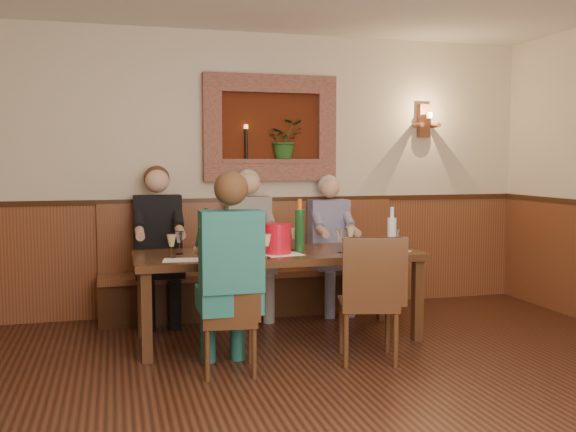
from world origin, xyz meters
name	(u,v)px	position (x,y,z in m)	size (l,w,h in m)	color
ground_plane	(357,423)	(0.00, 0.00, 0.00)	(6.00, 6.00, 0.00)	black
room_shell	(361,95)	(0.00, 0.00, 1.89)	(6.04, 6.04, 2.82)	beige
wainscoting	(358,324)	(0.00, 0.00, 0.59)	(6.02, 6.02, 1.15)	brown
wall_niche	(274,133)	(0.24, 2.94, 1.81)	(1.36, 0.30, 1.06)	#4F1C0B
wall_sconce	(424,121)	(1.90, 2.93, 1.94)	(0.25, 0.20, 0.35)	brown
dining_table	(278,261)	(0.00, 1.85, 0.68)	(2.40, 0.90, 0.75)	#331E0F
bench	(255,281)	(0.00, 2.79, 0.33)	(3.00, 0.45, 1.11)	#381E0F
chair_near_left	(230,339)	(-0.56, 1.07, 0.25)	(0.42, 0.42, 0.86)	#331E0F
chair_near_right	(368,324)	(0.51, 1.08, 0.28)	(0.52, 0.52, 0.97)	#331E0F
person_bench_left	(159,258)	(-0.94, 2.69, 0.61)	(0.44, 0.54, 1.48)	black
person_bench_mid	(251,256)	(-0.06, 2.69, 0.60)	(0.43, 0.52, 1.44)	#585150
person_bench_right	(331,256)	(0.77, 2.69, 0.57)	(0.40, 0.49, 1.38)	navy
person_chair_front	(229,290)	(-0.56, 1.07, 0.60)	(0.43, 0.53, 1.45)	#16394F
spittoon_bucket	(278,239)	(-0.03, 1.74, 0.88)	(0.22, 0.22, 0.25)	red
wine_bottle_green_a	(300,229)	(0.19, 1.84, 0.94)	(0.10, 0.10, 0.45)	#19471E
wine_bottle_green_b	(206,234)	(-0.58, 2.03, 0.90)	(0.08, 0.08, 0.38)	#19471E
water_bottle	(392,235)	(0.88, 1.49, 0.91)	(0.09, 0.09, 0.39)	silver
tasting_sheet_a	(182,260)	(-0.84, 1.61, 0.75)	(0.29, 0.21, 0.00)	white
tasting_sheet_b	(283,254)	(0.00, 1.69, 0.75)	(0.31, 0.22, 0.00)	white
tasting_sheet_c	(393,251)	(0.96, 1.64, 0.75)	(0.27, 0.19, 0.00)	white
tasting_sheet_d	(239,258)	(-0.39, 1.57, 0.75)	(0.25, 0.18, 0.00)	white
wine_glass_0	(351,238)	(0.67, 1.89, 0.85)	(0.08, 0.08, 0.19)	#E5D289
wine_glass_1	(267,246)	(-0.18, 1.54, 0.85)	(0.08, 0.08, 0.19)	#E5D289
wine_glass_2	(179,243)	(-0.82, 1.94, 0.85)	(0.08, 0.08, 0.19)	white
wine_glass_3	(278,242)	(-0.02, 1.76, 0.85)	(0.08, 0.08, 0.19)	#E5D289
wine_glass_4	(172,246)	(-0.90, 1.72, 0.85)	(0.08, 0.08, 0.19)	#E5D289
wine_glass_5	(223,246)	(-0.51, 1.65, 0.85)	(0.08, 0.08, 0.19)	#E5D289
wine_glass_6	(294,239)	(0.17, 1.93, 0.85)	(0.08, 0.08, 0.19)	#E5D289
wine_glass_7	(395,240)	(0.99, 1.66, 0.85)	(0.08, 0.08, 0.19)	white
wine_glass_8	(341,241)	(0.50, 1.69, 0.85)	(0.08, 0.08, 0.19)	white
wine_glass_9	(243,240)	(-0.28, 1.95, 0.85)	(0.08, 0.08, 0.19)	white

